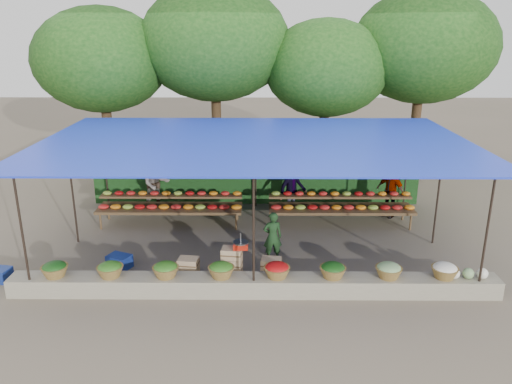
{
  "coord_description": "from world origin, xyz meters",
  "views": [
    {
      "loc": [
        0.12,
        -12.41,
        5.5
      ],
      "look_at": [
        0.03,
        0.2,
        1.37
      ],
      "focal_mm": 35.0,
      "sensor_mm": 36.0,
      "label": 1
    }
  ],
  "objects_px": {
    "vendor_seated": "(273,237)",
    "crate_counter": "(231,266)",
    "weighing_scale": "(241,245)",
    "blue_crate_back": "(119,261)"
  },
  "relations": [
    {
      "from": "vendor_seated",
      "to": "blue_crate_back",
      "type": "relative_size",
      "value": 2.4
    },
    {
      "from": "blue_crate_back",
      "to": "weighing_scale",
      "type": "bearing_deg",
      "value": 13.54
    },
    {
      "from": "weighing_scale",
      "to": "vendor_seated",
      "type": "height_order",
      "value": "vendor_seated"
    },
    {
      "from": "crate_counter",
      "to": "blue_crate_back",
      "type": "height_order",
      "value": "crate_counter"
    },
    {
      "from": "crate_counter",
      "to": "blue_crate_back",
      "type": "distance_m",
      "value": 2.78
    },
    {
      "from": "crate_counter",
      "to": "weighing_scale",
      "type": "height_order",
      "value": "weighing_scale"
    },
    {
      "from": "crate_counter",
      "to": "blue_crate_back",
      "type": "bearing_deg",
      "value": 168.68
    },
    {
      "from": "vendor_seated",
      "to": "crate_counter",
      "type": "bearing_deg",
      "value": 35.25
    },
    {
      "from": "weighing_scale",
      "to": "crate_counter",
      "type": "bearing_deg",
      "value": 180.0
    },
    {
      "from": "weighing_scale",
      "to": "vendor_seated",
      "type": "xyz_separation_m",
      "value": [
        0.75,
        0.95,
        -0.21
      ]
    }
  ]
}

